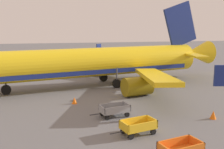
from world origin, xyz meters
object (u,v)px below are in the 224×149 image
Objects in this scene: airplane at (99,63)px; traffic_cone_mid_apron at (74,100)px; baggage_cart_far_end at (114,110)px; baggage_cart_fourth_in_row at (138,126)px; traffic_cone_near_plane at (213,115)px.

airplane is 9.10m from traffic_cone_mid_apron.
airplane is 10.33× the size of baggage_cart_far_end.
traffic_cone_near_plane is (7.25, 1.71, -0.25)m from baggage_cart_fourth_in_row.
baggage_cart_far_end is at bearing -93.88° from airplane.
baggage_cart_far_end is 8.43m from traffic_cone_near_plane.
baggage_cart_fourth_in_row is 1.00× the size of baggage_cart_far_end.
traffic_cone_mid_apron is (-3.94, -7.74, -2.71)m from airplane.
airplane is at bearing 86.12° from baggage_cart_far_end.
airplane is at bearing 116.07° from traffic_cone_near_plane.
baggage_cart_fourth_in_row is at bearing -166.70° from traffic_cone_near_plane.
baggage_cart_fourth_in_row is 7.45m from traffic_cone_near_plane.
baggage_cart_fourth_in_row reaches higher than traffic_cone_mid_apron.
traffic_cone_mid_apron is (-3.10, 4.64, -0.26)m from baggage_cart_far_end.
baggage_cart_fourth_in_row is 5.35× the size of traffic_cone_mid_apron.
traffic_cone_near_plane is at bearing 13.30° from baggage_cart_fourth_in_row.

